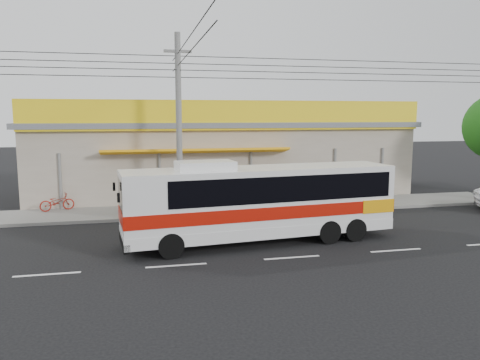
% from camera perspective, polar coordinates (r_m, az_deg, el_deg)
% --- Properties ---
extents(ground, '(120.00, 120.00, 0.00)m').
position_cam_1_polar(ground, '(18.85, 3.87, -7.20)').
color(ground, black).
rests_on(ground, ground).
extents(sidewalk, '(30.00, 3.20, 0.15)m').
position_cam_1_polar(sidewalk, '(24.50, -0.09, -3.46)').
color(sidewalk, slate).
rests_on(sidewalk, ground).
extents(lane_markings, '(50.00, 0.12, 0.01)m').
position_cam_1_polar(lane_markings, '(16.57, 6.34, -9.39)').
color(lane_markings, silver).
rests_on(lane_markings, ground).
extents(storefront_building, '(22.60, 9.20, 5.70)m').
position_cam_1_polar(storefront_building, '(29.56, -2.42, 2.86)').
color(storefront_building, gray).
rests_on(storefront_building, ground).
extents(coach_bus, '(10.70, 3.27, 3.24)m').
position_cam_1_polar(coach_bus, '(18.06, 3.03, -2.23)').
color(coach_bus, silver).
rests_on(coach_bus, ground).
extents(motorbike_red, '(1.76, 1.08, 0.87)m').
position_cam_1_polar(motorbike_red, '(25.18, -21.42, -2.52)').
color(motorbike_red, maroon).
rests_on(motorbike_red, sidewalk).
extents(utility_pole, '(34.00, 14.00, 8.78)m').
position_cam_1_polar(utility_pole, '(23.05, -7.58, 13.66)').
color(utility_pole, '#61615F').
rests_on(utility_pole, ground).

